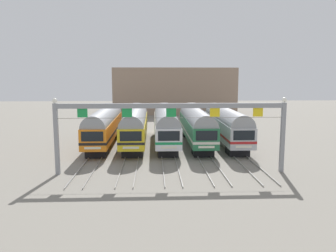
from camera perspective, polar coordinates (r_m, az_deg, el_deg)
name	(u,v)px	position (r m, az deg, el deg)	size (l,w,h in m)	color
ground_plane	(166,144)	(45.30, -0.38, -3.05)	(160.00, 160.00, 0.00)	gray
track_bed	(162,125)	(62.04, -0.97, 0.10)	(17.42, 70.00, 0.15)	gray
commuter_train_orange	(104,124)	(45.26, -10.51, 0.25)	(2.88, 18.06, 5.05)	orange
commuter_train_yellow	(135,124)	(44.88, -5.47, 0.29)	(2.88, 18.06, 5.05)	gold
commuter_train_white	(166,124)	(44.85, -0.39, 0.32)	(2.88, 18.06, 5.05)	white
commuter_train_green	(196,124)	(45.17, 4.66, 0.35)	(2.88, 18.06, 5.05)	#236B42
commuter_train_stainless	(226,124)	(45.83, 9.61, 0.37)	(2.88, 18.06, 4.77)	#B2B5BA
catenary_gantry	(171,117)	(31.15, 0.53, 1.52)	(21.16, 0.44, 6.97)	gray
maintenance_building	(174,91)	(83.62, 1.04, 5.88)	(28.74, 10.00, 10.82)	gray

